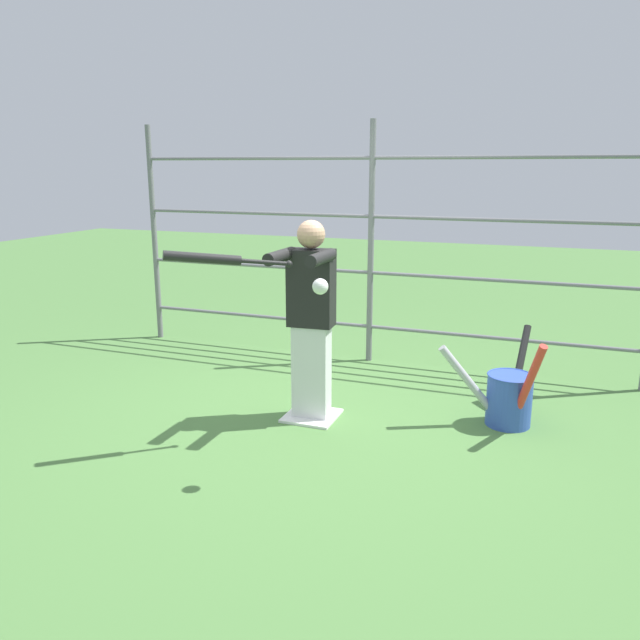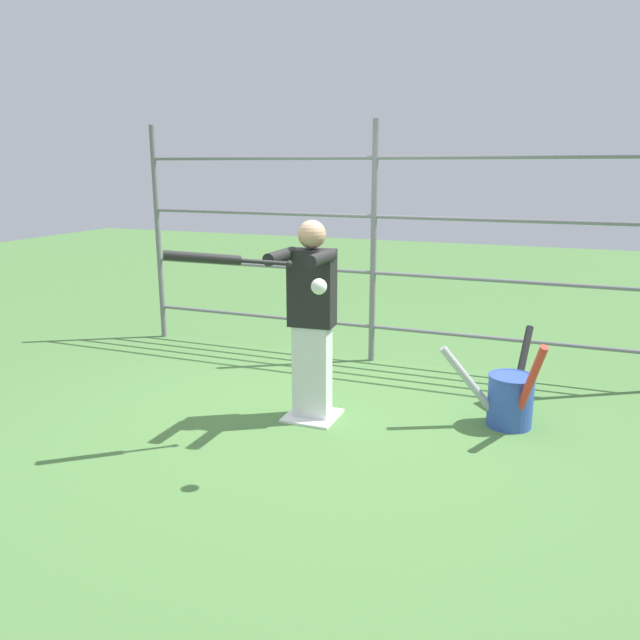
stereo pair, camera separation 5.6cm
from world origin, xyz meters
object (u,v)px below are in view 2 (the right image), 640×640
at_px(bat_bucket, 510,397).
at_px(softball_in_flight, 319,286).
at_px(batter, 311,315).
at_px(baseball_bat_swinging, 214,259).

bearing_deg(bat_bucket, softball_in_flight, 51.45).
xyz_separation_m(batter, baseball_bat_swinging, (0.39, 0.73, 0.51)).
relative_size(softball_in_flight, bat_bucket, 0.10).
bearing_deg(batter, softball_in_flight, 114.99).
distance_m(softball_in_flight, bat_bucket, 1.96).
height_order(softball_in_flight, bat_bucket, softball_in_flight).
distance_m(batter, softball_in_flight, 1.06).
xyz_separation_m(batter, bat_bucket, (-1.46, -0.42, -0.61)).
distance_m(batter, baseball_bat_swinging, 0.97).
bearing_deg(softball_in_flight, batter, -65.01).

